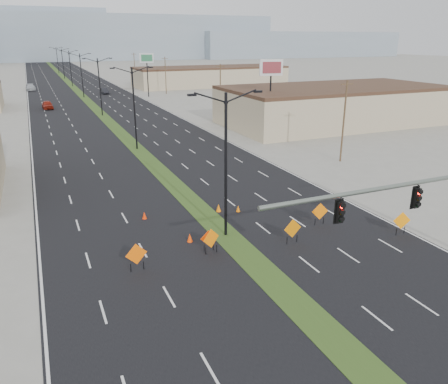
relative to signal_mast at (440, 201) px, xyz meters
name	(u,v)px	position (x,y,z in m)	size (l,w,h in m)	color
ground	(327,334)	(-8.56, -2.00, -4.79)	(600.00, 600.00, 0.00)	gray
road_surface	(82,96)	(-8.56, 98.00, -4.79)	(25.00, 400.00, 0.02)	black
median_strip	(82,96)	(-8.56, 98.00, -4.79)	(2.00, 400.00, 0.04)	#364F1C
building_se_near	(335,106)	(25.44, 43.00, -2.04)	(36.00, 18.00, 5.50)	tan
building_se_far	(210,77)	(29.44, 108.00, -2.29)	(44.00, 16.00, 5.00)	tan
mesa_center	(107,37)	(31.44, 298.00, 9.21)	(220.00, 50.00, 28.00)	#8496A3
mesa_east	(295,44)	(171.44, 288.00, 4.21)	(160.00, 50.00, 18.00)	#8496A3
signal_mast	(440,201)	(0.00, 0.00, 0.00)	(16.30, 0.60, 8.00)	slate
streetlight_0	(226,162)	(-8.56, 10.00, 0.63)	(5.15, 0.24, 10.02)	black
streetlight_1	(134,106)	(-8.56, 38.00, 0.63)	(5.15, 0.24, 10.02)	black
streetlight_2	(100,85)	(-8.56, 66.00, 0.63)	(5.15, 0.24, 10.02)	black
streetlight_3	(82,74)	(-8.56, 94.00, 0.63)	(5.15, 0.24, 10.02)	black
streetlight_4	(70,67)	(-8.56, 122.00, 0.63)	(5.15, 0.24, 10.02)	black
streetlight_5	(63,63)	(-8.56, 150.00, 0.63)	(5.15, 0.24, 10.02)	black
streetlight_6	(57,59)	(-8.56, 178.00, 0.63)	(5.15, 0.24, 10.02)	black
utility_pole_0	(344,120)	(11.44, 23.00, -0.12)	(1.60, 0.20, 9.00)	#4C3823
utility_pole_1	(220,89)	(11.44, 58.00, -0.12)	(1.60, 0.20, 9.00)	#4C3823
utility_pole_2	(166,75)	(11.44, 93.00, -0.12)	(1.60, 0.20, 9.00)	#4C3823
utility_pole_3	(135,67)	(11.44, 128.00, -0.12)	(1.60, 0.20, 9.00)	#4C3823
car_left	(47,105)	(-17.32, 78.27, -4.00)	(1.88, 4.67, 1.59)	maroon
car_mid	(104,91)	(-2.88, 99.43, -4.09)	(1.48, 4.24, 1.40)	black
car_far	(30,87)	(-19.94, 115.19, -3.98)	(2.28, 5.61, 1.63)	#A7ACB1
construction_sign_0	(136,255)	(-15.48, 7.49, -3.73)	(1.34, 0.21, 1.80)	#FF6205
construction_sign_1	(211,239)	(-10.56, 7.79, -3.76)	(1.24, 0.50, 1.75)	orange
construction_sign_2	(209,239)	(-10.56, 8.23, -3.93)	(1.11, 0.12, 1.48)	#EC4704
construction_sign_3	(293,229)	(-4.94, 6.99, -3.73)	(1.35, 0.08, 1.79)	orange
construction_sign_4	(320,212)	(-1.35, 8.91, -3.77)	(1.28, 0.26, 1.72)	orange
construction_sign_5	(402,221)	(2.94, 5.15, -3.78)	(1.25, 0.40, 1.71)	orange
cone_0	(190,238)	(-11.26, 9.98, -4.48)	(0.38, 0.38, 0.63)	#FF4105
cone_1	(219,208)	(-7.29, 14.33, -4.46)	(0.40, 0.40, 0.66)	orange
cone_2	(238,209)	(-5.86, 13.66, -4.51)	(0.33, 0.33, 0.56)	orange
cone_3	(144,215)	(-13.15, 15.23, -4.49)	(0.36, 0.36, 0.59)	#F53205
pole_sign_east_near	(271,73)	(12.07, 40.80, 3.81)	(3.41, 1.07, 10.47)	black
pole_sign_east_far	(147,61)	(5.99, 89.44, 3.43)	(3.17, 1.53, 10.03)	black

